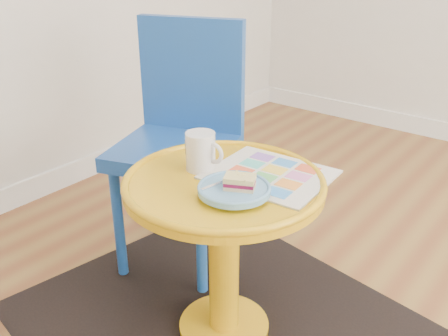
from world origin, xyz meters
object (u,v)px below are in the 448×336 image
Objects in this scene: chair at (182,130)px; newspaper at (270,174)px; plate at (234,190)px; side_table at (224,227)px; mug at (201,150)px.

chair reaches higher than newspaper.
plate is at bearing -94.56° from newspaper.
plate is (-0.00, -0.17, 0.02)m from newspaper.
plate is at bearing -53.18° from chair.
newspaper reaches higher than side_table.
mug is at bearing -157.60° from newspaper.
newspaper is at bearing -37.56° from chair.
chair is 0.61m from plate.
chair is at bearing 146.47° from plate.
mug is at bearing 169.72° from side_table.
side_table is 2.96× the size of plate.
chair is 0.54m from newspaper.
plate reaches higher than side_table.
side_table is 0.24m from mug.
newspaper is 1.72× the size of plate.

